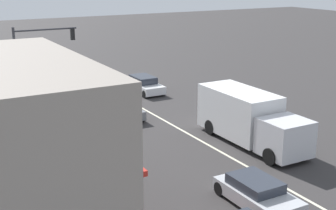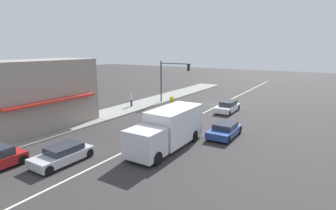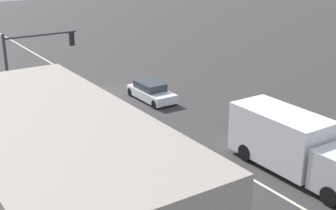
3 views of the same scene
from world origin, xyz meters
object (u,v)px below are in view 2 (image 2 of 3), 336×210
object	(u,v)px
delivery_truck	(169,128)
van_white	(228,107)
coupe_blue	(225,130)
suv_grey	(173,111)
pedestrian	(131,99)
sedan_silver	(63,154)
traffic_signal_main	(170,75)
warning_aframe_sign	(172,100)

from	to	relation	value
delivery_truck	van_white	size ratio (longest dim) A/B	1.80
coupe_blue	suv_grey	bearing A→B (deg)	-25.36
pedestrian	coupe_blue	bearing A→B (deg)	161.67
van_white	coupe_blue	size ratio (longest dim) A/B	1.08
sedan_silver	van_white	size ratio (longest dim) A/B	0.94
delivery_truck	van_white	world-z (taller)	delivery_truck
delivery_truck	coupe_blue	world-z (taller)	delivery_truck
van_white	delivery_truck	bearing A→B (deg)	90.00
traffic_signal_main	suv_grey	xyz separation A→B (m)	(-3.92, 5.81, -3.29)
traffic_signal_main	coupe_blue	world-z (taller)	traffic_signal_main
pedestrian	suv_grey	bearing A→B (deg)	169.64
delivery_truck	suv_grey	bearing A→B (deg)	-61.03
delivery_truck	van_white	bearing A→B (deg)	-90.00
delivery_truck	pedestrian	bearing A→B (deg)	-39.13
pedestrian	warning_aframe_sign	distance (m)	5.91
traffic_signal_main	sedan_silver	size ratio (longest dim) A/B	1.43
traffic_signal_main	sedan_silver	world-z (taller)	traffic_signal_main
warning_aframe_sign	suv_grey	distance (m)	7.42
suv_grey	van_white	distance (m)	6.90
traffic_signal_main	coupe_blue	bearing A→B (deg)	140.34
van_white	coupe_blue	distance (m)	9.17
pedestrian	van_white	size ratio (longest dim) A/B	0.41
delivery_truck	sedan_silver	distance (m)	7.59
coupe_blue	traffic_signal_main	bearing A→B (deg)	-39.66
suv_grey	delivery_truck	bearing A→B (deg)	118.97
traffic_signal_main	delivery_truck	distance (m)	16.26
pedestrian	sedan_silver	xyz separation A→B (m)	(-6.92, 15.33, -0.46)
suv_grey	sedan_silver	bearing A→B (deg)	90.00
delivery_truck	coupe_blue	bearing A→B (deg)	-121.70
sedan_silver	van_white	xyz separation A→B (m)	(-4.40, -19.38, 0.05)
pedestrian	coupe_blue	world-z (taller)	pedestrian
van_white	pedestrian	bearing A→B (deg)	19.70
delivery_truck	sedan_silver	xyz separation A→B (m)	(4.40, 6.12, -0.90)
delivery_truck	van_white	xyz separation A→B (m)	(0.00, -13.27, -0.85)
warning_aframe_sign	delivery_truck	size ratio (longest dim) A/B	0.11
warning_aframe_sign	delivery_truck	xyz separation A→B (m)	(-8.30, 14.26, 1.04)
suv_grey	sedan_silver	size ratio (longest dim) A/B	1.00
pedestrian	suv_grey	world-z (taller)	pedestrian
pedestrian	van_white	distance (m)	12.03
warning_aframe_sign	sedan_silver	xyz separation A→B (m)	(-3.90, 20.37, 0.14)
sedan_silver	coupe_blue	bearing A→B (deg)	-124.06
suv_grey	traffic_signal_main	bearing A→B (deg)	-55.96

